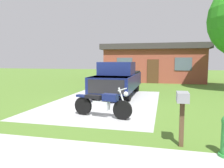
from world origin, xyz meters
The scene contains 7 objects.
ground_plane centered at (0.00, 0.00, 0.00)m, with size 80.00×80.00×0.00m, color #4E732A.
driveway_pad centered at (0.00, 0.00, 0.00)m, with size 4.96×8.11×0.01m, color #ABABAB.
sidewalk_strip centered at (0.00, -6.00, 0.00)m, with size 36.00×1.80×0.01m, color #B3B3AE.
motorcycle centered at (0.66, -2.78, 0.47)m, with size 2.19×0.81×1.09m.
pickup_truck centered at (0.19, 2.30, 0.95)m, with size 2.00×5.63×1.90m.
mailbox centered at (3.15, -4.86, 0.98)m, with size 0.26×0.48×1.26m.
neighbor_house centered at (1.79, 11.89, 1.79)m, with size 9.60×5.60×3.50m.
Camera 1 is at (2.72, -9.92, 1.96)m, focal length 34.78 mm.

